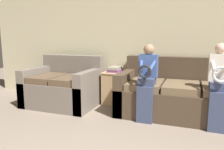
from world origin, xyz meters
name	(u,v)px	position (x,y,z in m)	size (l,w,h in m)	color
wall_back	(157,38)	(0.00, 3.31, 1.27)	(7.61, 0.06, 2.55)	beige
couch_main	(181,95)	(0.51, 2.77, 0.33)	(2.03, 1.00, 0.94)	#473828
couch_side	(64,87)	(-1.64, 2.63, 0.33)	(1.30, 0.99, 0.92)	#70665B
child_left_seated	(147,79)	(0.01, 2.35, 0.65)	(0.28, 0.37, 1.17)	#384260
child_right_seated	(219,83)	(1.00, 2.34, 0.66)	(0.28, 0.36, 1.20)	#384260
side_shelf	(115,87)	(-0.74, 3.02, 0.32)	(0.42, 0.47, 0.62)	tan
book_stack	(115,69)	(-0.74, 3.02, 0.67)	(0.23, 0.30, 0.10)	#7A4284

